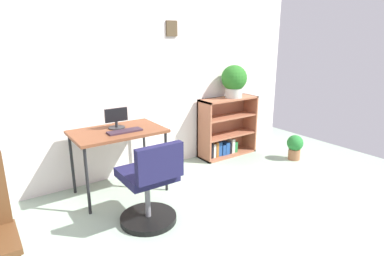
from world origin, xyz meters
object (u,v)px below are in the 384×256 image
at_px(keyboard, 125,131).
at_px(potted_plant_floor, 295,146).
at_px(desk, 118,136).
at_px(monitor, 116,119).
at_px(office_chair, 150,188).
at_px(potted_plant_on_shelf, 234,80).
at_px(bookshelf_low, 225,130).

relative_size(keyboard, potted_plant_floor, 1.02).
distance_m(desk, monitor, 0.18).
distance_m(office_chair, potted_plant_on_shelf, 2.17).
xyz_separation_m(keyboard, bookshelf_low, (1.67, 0.35, -0.34)).
bearing_deg(potted_plant_on_shelf, monitor, -176.20).
bearing_deg(potted_plant_floor, desk, 168.72).
distance_m(potted_plant_on_shelf, potted_plant_floor, 1.24).
xyz_separation_m(office_chair, potted_plant_floor, (2.39, 0.28, -0.16)).
bearing_deg(desk, potted_plant_floor, -11.28).
xyz_separation_m(keyboard, potted_plant_on_shelf, (1.76, 0.30, 0.36)).
height_order(office_chair, bookshelf_low, bookshelf_low).
bearing_deg(potted_plant_floor, potted_plant_on_shelf, 130.64).
bearing_deg(monitor, office_chair, -93.48).
xyz_separation_m(monitor, office_chair, (-0.05, -0.83, -0.46)).
distance_m(desk, office_chair, 0.81).
relative_size(desk, monitor, 3.81).
xyz_separation_m(desk, keyboard, (0.04, -0.11, 0.07)).
height_order(bookshelf_low, potted_plant_floor, bookshelf_low).
relative_size(office_chair, potted_plant_on_shelf, 1.81).
xyz_separation_m(office_chair, potted_plant_on_shelf, (1.82, 0.94, 0.73)).
xyz_separation_m(keyboard, potted_plant_floor, (2.32, -0.36, -0.52)).
height_order(monitor, office_chair, monitor).
distance_m(keyboard, potted_plant_floor, 2.41).
bearing_deg(monitor, desk, -109.16).
height_order(office_chair, potted_plant_floor, office_chair).
bearing_deg(potted_plant_on_shelf, bookshelf_low, 147.85).
relative_size(monitor, potted_plant_on_shelf, 0.55).
xyz_separation_m(bookshelf_low, potted_plant_on_shelf, (0.09, -0.06, 0.71)).
bearing_deg(bookshelf_low, keyboard, -167.99).
bearing_deg(keyboard, potted_plant_floor, -8.92).
xyz_separation_m(monitor, keyboard, (0.01, -0.18, -0.09)).
height_order(desk, monitor, monitor).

